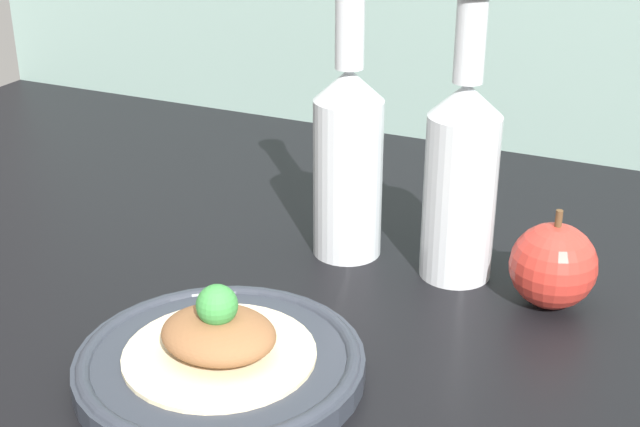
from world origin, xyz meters
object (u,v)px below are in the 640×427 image
cider_bottle_left (348,154)px  apple (553,266)px  plated_food (219,336)px  plate (220,363)px  cider_bottle_right (461,172)px

cider_bottle_left → apple: size_ratio=2.97×
plated_food → cider_bottle_left: 27.35cm
cider_bottle_left → apple: (22.51, -2.21, -7.15)cm
plate → cider_bottle_left: 28.18cm
plate → apple: (22.86, 24.10, 2.96)cm
plated_food → apple: size_ratio=1.64×
plate → cider_bottle_left: size_ratio=0.83×
plate → plated_food: bearing=-116.6°
cider_bottle_left → plate: bearing=-90.8°
cider_bottle_right → cider_bottle_left: bearing=180.0°
cider_bottle_left → apple: bearing=-5.6°
plate → plated_food: (-0.00, -0.00, 2.65)cm
plate → plated_food: size_ratio=1.50×
plate → apple: apple is taller
plated_food → apple: (22.86, 24.10, 0.31)cm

